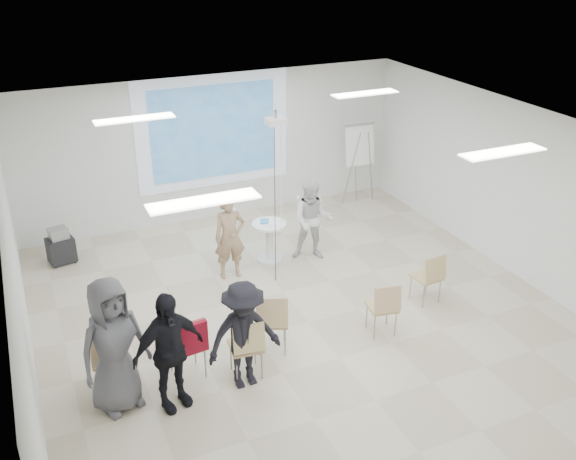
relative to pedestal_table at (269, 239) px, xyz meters
name	(u,v)px	position (x,y,z in m)	size (l,w,h in m)	color
floor	(309,325)	(-0.23, -2.15, -0.48)	(8.00, 9.00, 0.10)	beige
ceiling	(312,133)	(-0.23, -2.15, 2.62)	(8.00, 9.00, 0.10)	white
wall_back	(214,147)	(-0.23, 2.40, 1.07)	(8.00, 0.10, 3.00)	silver
wall_left	(14,294)	(-4.28, -2.15, 1.07)	(0.10, 9.00, 3.00)	silver
wall_right	(525,193)	(3.82, -2.15, 1.07)	(0.10, 9.00, 3.00)	silver
projection_halo	(214,132)	(-0.23, 2.33, 1.42)	(3.20, 0.01, 2.30)	silver
projection_image	(214,132)	(-0.23, 2.32, 1.42)	(2.60, 0.01, 1.90)	teal
pedestal_table	(269,239)	(0.00, 0.00, 0.00)	(0.83, 0.83, 0.78)	silver
player_left	(230,232)	(-0.83, -0.25, 0.43)	(0.63, 0.42, 1.71)	tan
player_right	(313,216)	(0.77, -0.21, 0.42)	(0.82, 0.65, 1.69)	silver
controller_left	(234,210)	(-0.65, 0.00, 0.70)	(0.04, 0.11, 0.04)	white
controller_right	(298,197)	(0.59, 0.04, 0.71)	(0.04, 0.12, 0.04)	white
chair_far_left	(107,358)	(-3.32, -2.50, 0.07)	(0.46, 0.48, 0.85)	tan
chair_left_mid	(189,343)	(-2.28, -2.70, 0.13)	(0.49, 0.52, 0.95)	tan
chair_left_inner	(247,344)	(-1.57, -3.02, 0.11)	(0.48, 0.51, 0.92)	tan
chair_center	(272,318)	(-1.04, -2.61, 0.13)	(0.59, 0.61, 0.96)	tan
chair_right_inner	(384,305)	(0.64, -2.90, 0.09)	(0.48, 0.51, 0.88)	tan
chair_right_far	(430,275)	(1.80, -2.41, 0.09)	(0.44, 0.47, 0.88)	tan
red_jacket	(190,339)	(-2.29, -2.84, 0.29)	(0.47, 0.11, 0.45)	#AB152A
laptop	(245,343)	(-1.56, -2.93, 0.06)	(0.34, 0.25, 0.03)	black
audience_left	(168,344)	(-2.65, -3.15, 0.51)	(1.10, 0.66, 1.89)	black
audience_mid	(244,329)	(-1.65, -3.13, 0.45)	(1.14, 0.62, 1.76)	black
audience_outer	(112,338)	(-3.27, -2.87, 0.60)	(1.00, 0.66, 2.06)	#59595E
flipchart_easel	(360,145)	(2.86, 1.78, 0.90)	(0.78, 0.59, 1.80)	gray
av_cart	(61,247)	(-3.50, 1.48, -0.12)	(0.52, 0.45, 0.69)	black
ceiling_projector	(276,130)	(-0.13, -0.66, 2.26)	(0.30, 0.25, 3.00)	white
fluor_panel_nw	(134,119)	(-2.23, -0.15, 2.54)	(1.20, 0.30, 0.02)	white
fluor_panel_ne	(365,93)	(1.77, -0.15, 2.54)	(1.20, 0.30, 0.02)	white
fluor_panel_sw	(204,201)	(-2.23, -3.65, 2.54)	(1.20, 0.30, 0.02)	white
fluor_panel_se	(503,152)	(1.77, -3.65, 2.54)	(1.20, 0.30, 0.02)	white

